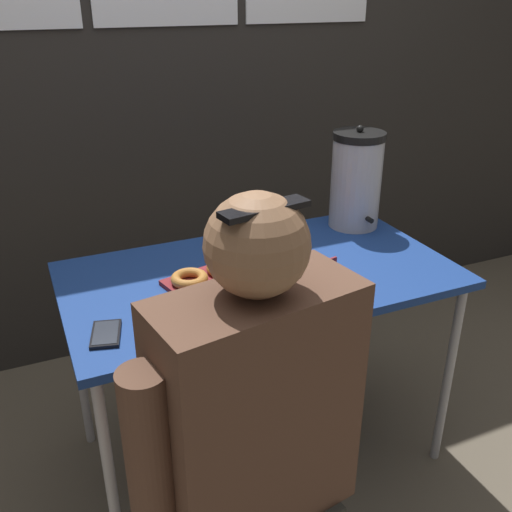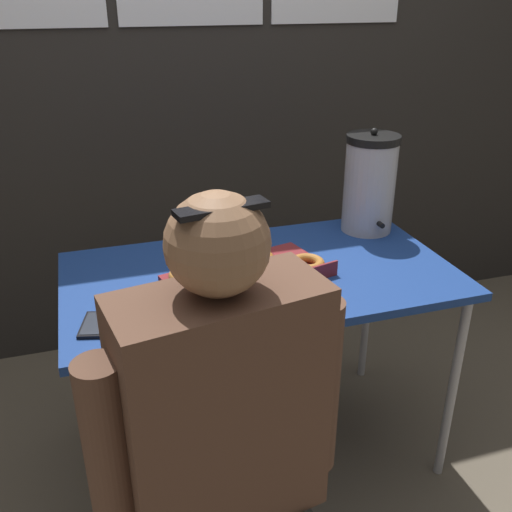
% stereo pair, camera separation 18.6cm
% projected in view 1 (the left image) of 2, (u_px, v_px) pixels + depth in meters
% --- Properties ---
extents(ground_plane, '(12.00, 12.00, 0.00)m').
position_uv_depth(ground_plane, '(259.00, 448.00, 2.22)').
color(ground_plane, brown).
extents(back_wall, '(6.00, 0.11, 2.45)m').
position_uv_depth(back_wall, '(169.00, 87.00, 2.51)').
color(back_wall, '#282623').
rests_on(back_wall, ground).
extents(folding_table, '(1.28, 0.71, 0.77)m').
position_uv_depth(folding_table, '(260.00, 286.00, 1.92)').
color(folding_table, navy).
rests_on(folding_table, ground).
extents(donut_box, '(0.57, 0.38, 0.05)m').
position_uv_depth(donut_box, '(248.00, 274.00, 1.83)').
color(donut_box, maroon).
rests_on(donut_box, folding_table).
extents(coffee_urn, '(0.20, 0.22, 0.40)m').
position_uv_depth(coffee_urn, '(356.00, 180.00, 2.19)').
color(coffee_urn, '#B7B7BC').
rests_on(coffee_urn, folding_table).
extents(cell_phone, '(0.11, 0.15, 0.01)m').
position_uv_depth(cell_phone, '(106.00, 334.00, 1.54)').
color(cell_phone, black).
rests_on(cell_phone, folding_table).
extents(person_seated, '(0.60, 0.31, 1.28)m').
position_uv_depth(person_seated, '(257.00, 467.00, 1.33)').
color(person_seated, '#33332D').
rests_on(person_seated, ground).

